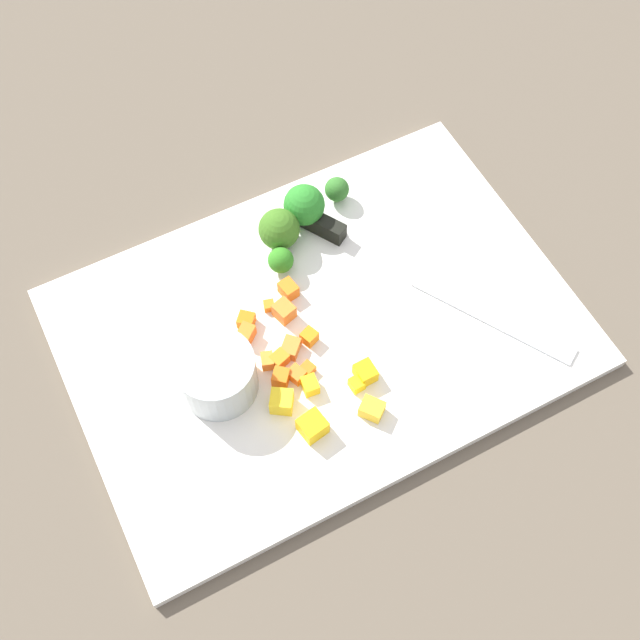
{
  "coord_description": "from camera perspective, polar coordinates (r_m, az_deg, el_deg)",
  "views": [
    {
      "loc": [
        0.17,
        0.33,
        0.7
      ],
      "look_at": [
        0.0,
        0.0,
        0.02
      ],
      "focal_mm": 44.87,
      "sensor_mm": 36.0,
      "label": 1
    }
  ],
  "objects": [
    {
      "name": "carrot_dice_10",
      "position": [
        0.75,
        -0.89,
        -3.5
      ],
      "size": [
        0.02,
        0.02,
        0.01
      ],
      "primitive_type": "cube",
      "rotation": [
        0.0,
        0.0,
        1.94
      ],
      "color": "orange",
      "rests_on": "cutting_board"
    },
    {
      "name": "broccoli_floret_3",
      "position": [
        0.8,
        -2.82,
        4.26
      ],
      "size": [
        0.03,
        0.03,
        0.03
      ],
      "color": "#87BD65",
      "rests_on": "cutting_board"
    },
    {
      "name": "broccoli_floret_1",
      "position": [
        0.82,
        -1.14,
        8.18
      ],
      "size": [
        0.04,
        0.04,
        0.05
      ],
      "color": "#83BC5F",
      "rests_on": "cutting_board"
    },
    {
      "name": "pepper_dice_5",
      "position": [
        0.74,
        -0.72,
        -4.68
      ],
      "size": [
        0.02,
        0.02,
        0.01
      ],
      "primitive_type": "cube",
      "rotation": [
        0.0,
        0.0,
        3.03
      ],
      "color": "yellow",
      "rests_on": "cutting_board"
    },
    {
      "name": "pepper_dice_2",
      "position": [
        0.75,
        3.26,
        -3.77
      ],
      "size": [
        0.02,
        0.02,
        0.02
      ],
      "primitive_type": "cube",
      "rotation": [
        0.0,
        0.0,
        0.03
      ],
      "color": "yellow",
      "rests_on": "cutting_board"
    },
    {
      "name": "prep_bowl",
      "position": [
        0.73,
        -7.38,
        -3.86
      ],
      "size": [
        0.07,
        0.07,
        0.05
      ],
      "primitive_type": "cylinder",
      "color": "#B1BBBC",
      "rests_on": "cutting_board"
    },
    {
      "name": "broccoli_floret_2",
      "position": [
        0.85,
        1.21,
        9.29
      ],
      "size": [
        0.03,
        0.03,
        0.03
      ],
      "color": "#88C066",
      "rests_on": "cutting_board"
    },
    {
      "name": "carrot_dice_2",
      "position": [
        0.75,
        -1.69,
        -3.9
      ],
      "size": [
        0.02,
        0.02,
        0.01
      ],
      "primitive_type": "cube",
      "rotation": [
        0.0,
        0.0,
        1.94
      ],
      "color": "orange",
      "rests_on": "cutting_board"
    },
    {
      "name": "carrot_dice_0",
      "position": [
        0.74,
        -2.81,
        -4.11
      ],
      "size": [
        0.02,
        0.02,
        0.02
      ],
      "primitive_type": "cube",
      "rotation": [
        0.0,
        0.0,
        0.86
      ],
      "color": "orange",
      "rests_on": "cutting_board"
    },
    {
      "name": "carrot_dice_4",
      "position": [
        0.79,
        -2.27,
        2.19
      ],
      "size": [
        0.02,
        0.02,
        0.02
      ],
      "primitive_type": "cube",
      "rotation": [
        0.0,
        0.0,
        0.18
      ],
      "color": "orange",
      "rests_on": "cutting_board"
    },
    {
      "name": "cutting_board",
      "position": [
        0.78,
        0.0,
        -0.56
      ],
      "size": [
        0.48,
        0.34,
        0.01
      ],
      "primitive_type": "cube",
      "color": "white",
      "rests_on": "ground_plane"
    },
    {
      "name": "carrot_dice_6",
      "position": [
        0.76,
        -2.1,
        -1.99
      ],
      "size": [
        0.02,
        0.02,
        0.01
      ],
      "primitive_type": "cube",
      "rotation": [
        0.0,
        0.0,
        2.35
      ],
      "color": "orange",
      "rests_on": "cutting_board"
    },
    {
      "name": "carrot_dice_9",
      "position": [
        0.76,
        -0.77,
        -1.21
      ],
      "size": [
        0.02,
        0.02,
        0.01
      ],
      "primitive_type": "cube",
      "rotation": [
        0.0,
        0.0,
        1.95
      ],
      "color": "orange",
      "rests_on": "cutting_board"
    },
    {
      "name": "carrot_dice_1",
      "position": [
        0.78,
        -3.66,
        1.03
      ],
      "size": [
        0.01,
        0.01,
        0.01
      ],
      "primitive_type": "cube",
      "rotation": [
        0.0,
        0.0,
        1.28
      ],
      "color": "orange",
      "rests_on": "cutting_board"
    },
    {
      "name": "ground_plane",
      "position": [
        0.79,
        0.0,
        -0.77
      ],
      "size": [
        4.0,
        4.0,
        0.0
      ],
      "primitive_type": "plane",
      "color": "brown"
    },
    {
      "name": "carrot_dice_8",
      "position": [
        0.75,
        -2.9,
        -2.81
      ],
      "size": [
        0.02,
        0.02,
        0.01
      ],
      "primitive_type": "cube",
      "rotation": [
        0.0,
        0.0,
        1.88
      ],
      "color": "orange",
      "rests_on": "cutting_board"
    },
    {
      "name": "broccoli_floret_0",
      "position": [
        0.81,
        -2.93,
        6.47
      ],
      "size": [
        0.04,
        0.04,
        0.04
      ],
      "color": "#8DB966",
      "rests_on": "cutting_board"
    },
    {
      "name": "carrot_dice_5",
      "position": [
        0.77,
        -5.28,
        -0.03
      ],
      "size": [
        0.02,
        0.02,
        0.01
      ],
      "primitive_type": "cube",
      "rotation": [
        0.0,
        0.0,
        2.41
      ],
      "color": "orange",
      "rests_on": "cutting_board"
    },
    {
      "name": "chef_knife",
      "position": [
        0.81,
        4.55,
        4.42
      ],
      "size": [
        0.17,
        0.28,
        0.02
      ],
      "rotation": [
        0.0,
        0.0,
        2.11
      ],
      "color": "silver",
      "rests_on": "cutting_board"
    },
    {
      "name": "carrot_dice_3",
      "position": [
        0.77,
        -2.58,
        0.64
      ],
      "size": [
        0.02,
        0.02,
        0.02
      ],
      "primitive_type": "cube",
      "rotation": [
        0.0,
        0.0,
        0.28
      ],
      "color": "orange",
      "rests_on": "cutting_board"
    },
    {
      "name": "pepper_dice_3",
      "position": [
        0.73,
        -2.75,
        -5.83
      ],
      "size": [
        0.03,
        0.03,
        0.02
      ],
      "primitive_type": "cube",
      "rotation": [
        0.0,
        0.0,
        0.99
      ],
      "color": "yellow",
      "rests_on": "cutting_board"
    },
    {
      "name": "pepper_dice_4",
      "position": [
        0.74,
        2.43,
        -4.69
      ],
      "size": [
        0.01,
        0.01,
        0.01
      ],
      "primitive_type": "cube",
      "rotation": [
        0.0,
        0.0,
        1.62
      ],
      "color": "yellow",
      "rests_on": "cutting_board"
    },
    {
      "name": "carrot_dice_7",
      "position": [
        0.77,
        -5.29,
        -0.99
      ],
      "size": [
        0.02,
        0.02,
        0.02
      ],
      "primitive_type": "cube",
      "rotation": [
        0.0,
        0.0,
        0.69
      ],
      "color": "orange",
      "rests_on": "cutting_board"
    },
    {
      "name": "pepper_dice_1",
      "position": [
        0.72,
        -0.54,
        -7.58
      ],
      "size": [
        0.03,
        0.03,
        0.02
      ],
      "primitive_type": "cube",
      "rotation": [
        0.0,
        0.0,
        1.74
      ],
      "color": "yellow",
      "rests_on": "cutting_board"
    },
    {
      "name": "pepper_dice_0",
      "position": [
        0.73,
        3.61,
        -6.41
      ],
      "size": [
        0.03,
        0.03,
        0.02
      ],
      "primitive_type": "cube",
      "rotation": [
        0.0,
        0.0,
        2.23
      ],
      "color": "yellow",
      "rests_on": "cutting_board"
    },
    {
      "name": "carrot_dice_11",
      "position": [
        0.75,
        -3.77,
        -2.93
      ],
      "size": [
        0.02,
        0.02,
        0.01
      ],
      "primitive_type": "cube",
      "rotation": [
        0.0,
        0.0,
        1.24
      ],
      "color": "orange",
      "rests_on": "cutting_board"
    }
  ]
}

